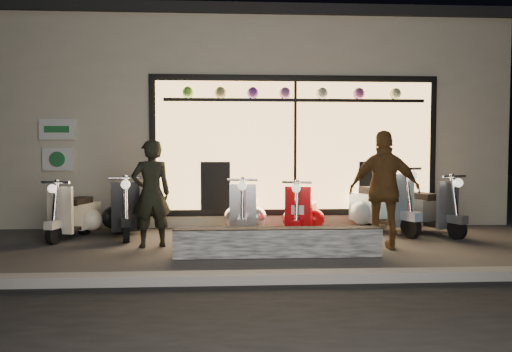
{
  "coord_description": "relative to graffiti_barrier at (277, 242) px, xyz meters",
  "views": [
    {
      "loc": [
        -0.48,
        -7.42,
        1.47
      ],
      "look_at": [
        -0.02,
        0.6,
        1.05
      ],
      "focal_mm": 35.0,
      "sensor_mm": 36.0,
      "label": 1
    }
  ],
  "objects": [
    {
      "name": "ground",
      "position": [
        -0.21,
        0.65,
        -0.2
      ],
      "size": [
        40.0,
        40.0,
        0.0
      ],
      "primitive_type": "plane",
      "color": "#383533",
      "rests_on": "ground"
    },
    {
      "name": "kerb",
      "position": [
        -0.21,
        -1.35,
        -0.14
      ],
      "size": [
        40.0,
        0.25,
        0.12
      ],
      "primitive_type": "cube",
      "color": "slate",
      "rests_on": "ground"
    },
    {
      "name": "shop_building",
      "position": [
        -0.2,
        5.63,
        1.9
      ],
      "size": [
        10.2,
        6.23,
        4.2
      ],
      "color": "beige",
      "rests_on": "ground"
    },
    {
      "name": "graffiti_barrier",
      "position": [
        0.0,
        0.0,
        0.0
      ],
      "size": [
        2.84,
        0.28,
        0.4
      ],
      "primitive_type": "cube",
      "color": "black",
      "rests_on": "ground"
    },
    {
      "name": "scooter_silver",
      "position": [
        -0.38,
        1.82,
        0.19
      ],
      "size": [
        0.51,
        1.36,
        0.97
      ],
      "rotation": [
        0.0,
        0.0,
        -0.09
      ],
      "color": "black",
      "rests_on": "ground"
    },
    {
      "name": "scooter_red",
      "position": [
        0.59,
        1.6,
        0.18
      ],
      "size": [
        0.67,
        1.31,
        0.94
      ],
      "rotation": [
        0.0,
        0.0,
        -0.29
      ],
      "color": "black",
      "rests_on": "ground"
    },
    {
      "name": "scooter_black",
      "position": [
        -2.45,
        1.89,
        0.2
      ],
      "size": [
        0.65,
        1.41,
        1.0
      ],
      "rotation": [
        0.0,
        0.0,
        0.22
      ],
      "color": "black",
      "rests_on": "ground"
    },
    {
      "name": "scooter_cream",
      "position": [
        -3.22,
        1.75,
        0.18
      ],
      "size": [
        0.63,
        1.32,
        0.94
      ],
      "rotation": [
        0.0,
        0.0,
        -0.25
      ],
      "color": "black",
      "rests_on": "ground"
    },
    {
      "name": "scooter_blue",
      "position": [
        2.03,
        2.05,
        0.25
      ],
      "size": [
        0.91,
        1.55,
        1.13
      ],
      "rotation": [
        0.0,
        0.0,
        0.41
      ],
      "color": "black",
      "rests_on": "ground"
    },
    {
      "name": "scooter_grey",
      "position": [
        2.79,
        1.83,
        0.2
      ],
      "size": [
        0.82,
        1.38,
        1.01
      ],
      "rotation": [
        0.0,
        0.0,
        0.42
      ],
      "color": "black",
      "rests_on": "ground"
    },
    {
      "name": "man",
      "position": [
        -1.83,
        0.79,
        0.61
      ],
      "size": [
        0.69,
        0.56,
        1.63
      ],
      "primitive_type": "imported",
      "rotation": [
        0.0,
        0.0,
        3.47
      ],
      "color": "black",
      "rests_on": "ground"
    },
    {
      "name": "woman",
      "position": [
        1.63,
        0.42,
        0.68
      ],
      "size": [
        1.08,
        0.56,
        1.76
      ],
      "primitive_type": "imported",
      "rotation": [
        0.0,
        0.0,
        3.01
      ],
      "color": "brown",
      "rests_on": "ground"
    }
  ]
}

